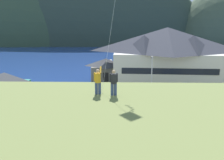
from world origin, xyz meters
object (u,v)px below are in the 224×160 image
(harbor_lodge, at_px, (166,54))
(parked_car_back_row_left, at_px, (127,109))
(moored_boat_outer_mooring, at_px, (136,69))
(parked_car_mid_row_center, at_px, (52,105))
(storage_shed_waterside, at_px, (106,69))
(wharf_dock, at_px, (122,68))
(person_companion, at_px, (114,82))
(storage_shed_near_lot, at_px, (6,89))
(parking_light_pole, at_px, (151,77))
(person_kite_flyer, at_px, (98,81))
(parked_car_back_row_right, at_px, (202,109))
(moored_boat_wharfside, at_px, (109,65))
(parked_car_front_row_silver, at_px, (145,123))

(harbor_lodge, bearing_deg, parked_car_back_row_left, -115.82)
(moored_boat_outer_mooring, distance_m, parked_car_mid_row_center, 29.51)
(storage_shed_waterside, xyz_separation_m, wharf_dock, (3.45, 11.29, -2.09))
(parked_car_mid_row_center, relative_size, parked_car_back_row_left, 0.98)
(storage_shed_waterside, distance_m, wharf_dock, 11.99)
(wharf_dock, height_order, person_companion, person_companion)
(storage_shed_near_lot, relative_size, wharf_dock, 0.49)
(parking_light_pole, xyz_separation_m, person_kite_flyer, (-6.35, -18.42, 4.23))
(parked_car_back_row_right, height_order, parked_car_mid_row_center, same)
(wharf_dock, xyz_separation_m, person_companion, (-1.28, -43.72, 8.03))
(parked_car_mid_row_center, height_order, parking_light_pole, parking_light_pole)
(parked_car_back_row_left, xyz_separation_m, person_kite_flyer, (-2.60, -13.46, 7.33))
(harbor_lodge, height_order, wharf_dock, harbor_lodge)
(person_kite_flyer, bearing_deg, parked_car_back_row_right, 47.68)
(storage_shed_near_lot, height_order, moored_boat_outer_mooring, storage_shed_near_lot)
(harbor_lodge, xyz_separation_m, parked_car_back_row_right, (1.57, -16.88, -4.84))
(parked_car_back_row_right, bearing_deg, parked_car_mid_row_center, 176.88)
(moored_boat_outer_mooring, bearing_deg, person_kite_flyer, -98.21)
(wharf_dock, xyz_separation_m, moored_boat_outer_mooring, (3.55, -2.55, 0.37))
(moored_boat_wharfside, distance_m, parking_light_pole, 28.38)
(harbor_lodge, bearing_deg, parked_car_front_row_silver, -106.64)
(parked_car_front_row_silver, relative_size, parked_car_mid_row_center, 1.01)
(moored_boat_outer_mooring, bearing_deg, parked_car_mid_row_center, -117.48)
(moored_boat_wharfside, bearing_deg, storage_shed_near_lot, -115.74)
(storage_shed_waterside, bearing_deg, moored_boat_outer_mooring, 51.31)
(wharf_dock, distance_m, parking_light_pole, 25.67)
(harbor_lodge, distance_m, parked_car_back_row_left, 19.58)
(storage_shed_near_lot, relative_size, parked_car_front_row_silver, 1.52)
(harbor_lodge, distance_m, storage_shed_near_lot, 29.32)
(storage_shed_waterside, distance_m, parked_car_mid_row_center, 18.70)
(storage_shed_near_lot, height_order, parked_car_back_row_left, storage_shed_near_lot)
(moored_boat_outer_mooring, distance_m, parked_car_back_row_right, 28.05)
(moored_boat_wharfside, bearing_deg, parked_car_back_row_right, -67.46)
(parked_car_back_row_right, bearing_deg, storage_shed_near_lot, 173.61)
(storage_shed_near_lot, xyz_separation_m, parked_car_back_row_right, (27.23, -3.05, -1.60))
(moored_boat_outer_mooring, bearing_deg, parking_light_pole, -88.88)
(parked_car_mid_row_center, distance_m, person_kite_flyer, 18.20)
(parking_light_pole, bearing_deg, harbor_lodge, 69.57)
(parked_car_front_row_silver, xyz_separation_m, parking_light_pole, (1.88, 9.27, 3.11))
(parked_car_front_row_silver, xyz_separation_m, person_kite_flyer, (-4.47, -9.15, 7.33))
(wharf_dock, bearing_deg, parked_car_front_row_silver, -86.47)
(moored_boat_outer_mooring, relative_size, parked_car_mid_row_center, 1.82)
(moored_boat_outer_mooring, height_order, parked_car_back_row_right, moored_boat_outer_mooring)
(moored_boat_wharfside, height_order, person_kite_flyer, person_kite_flyer)
(person_kite_flyer, bearing_deg, parked_car_front_row_silver, 63.94)
(storage_shed_waterside, xyz_separation_m, parking_light_pole, (7.44, -13.78, 1.73))
(storage_shed_waterside, distance_m, person_kite_flyer, 32.76)
(parked_car_back_row_right, relative_size, parked_car_back_row_left, 1.00)
(moored_boat_wharfside, xyz_separation_m, moored_boat_outer_mooring, (6.75, -4.71, -0.00))
(storage_shed_near_lot, distance_m, person_companion, 23.91)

